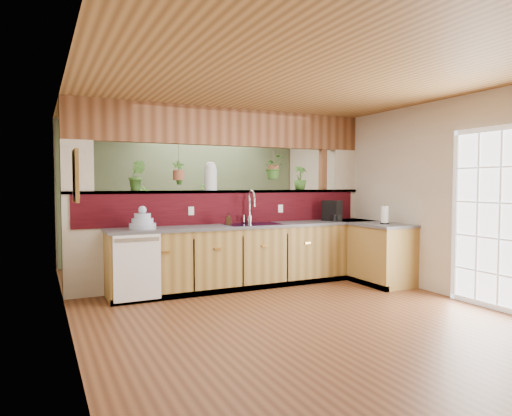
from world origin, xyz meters
name	(u,v)px	position (x,y,z in m)	size (l,w,h in m)	color
ground	(269,303)	(0.00, 0.00, 0.00)	(4.60, 7.00, 0.01)	brown
ceiling	(269,92)	(0.00, 0.00, 2.60)	(4.60, 7.00, 0.01)	brown
wall_back	(185,194)	(0.00, 3.50, 1.30)	(4.60, 0.02, 2.60)	beige
wall_left	(67,202)	(-2.30, 0.00, 1.30)	(0.02, 7.00, 2.60)	beige
wall_right	(410,197)	(2.30, 0.00, 1.30)	(0.02, 7.00, 2.60)	beige
pass_through_partition	(230,203)	(0.03, 1.35, 1.19)	(4.60, 0.21, 2.60)	beige
pass_through_ledge	(228,192)	(0.00, 1.35, 1.37)	(4.60, 0.21, 0.04)	brown
header_beam	(227,127)	(0.00, 1.35, 2.33)	(4.60, 0.15, 0.55)	brown
sage_backwall	(186,194)	(0.00, 3.48, 1.30)	(4.55, 0.02, 2.55)	#596C49
countertop	(292,253)	(0.84, 0.87, 0.45)	(4.14, 1.52, 0.90)	olive
dishwasher	(137,267)	(-1.48, 0.66, 0.46)	(0.58, 0.03, 0.82)	white
navy_sink	(253,230)	(0.25, 0.98, 0.82)	(0.82, 0.50, 0.18)	black
french_door	(488,220)	(2.27, -1.30, 1.05)	(0.06, 1.02, 2.16)	white
framed_print	(76,176)	(-2.27, -0.80, 1.55)	(0.04, 0.35, 0.45)	olive
faucet	(251,205)	(0.28, 1.13, 1.17)	(0.22, 0.22, 0.50)	#B7B7B2
dish_stack	(143,222)	(-1.35, 0.96, 0.99)	(0.34, 0.34, 0.30)	#A1AED0
soap_dispenser	(228,219)	(-0.12, 1.02, 0.98)	(0.08, 0.08, 0.17)	#332212
coffee_maker	(332,212)	(1.62, 0.96, 1.05)	(0.17, 0.29, 0.32)	black
paper_towel	(385,215)	(1.99, 0.18, 1.03)	(0.13, 0.13, 0.28)	black
glass_jar	(211,176)	(-0.27, 1.35, 1.60)	(0.19, 0.19, 0.42)	silver
ledge_plant_left	(137,176)	(-1.34, 1.35, 1.60)	(0.23, 0.18, 0.41)	#356523
ledge_plant_right	(300,178)	(1.26, 1.35, 1.58)	(0.21, 0.21, 0.38)	#356523
hanging_plant_a	(179,165)	(-0.75, 1.35, 1.76)	(0.20, 0.16, 0.51)	brown
hanging_plant_b	(273,157)	(0.77, 1.35, 1.90)	(0.38, 0.34, 0.48)	brown
shelving_console	(179,237)	(-0.20, 3.25, 0.50)	(1.47, 0.39, 0.98)	black
shelf_plant_a	(145,199)	(-0.82, 3.25, 1.22)	(0.24, 0.16, 0.46)	#356523
shelf_plant_b	(207,196)	(0.35, 3.25, 1.25)	(0.28, 0.28, 0.51)	#356523
floor_plant	(266,251)	(0.97, 2.00, 0.33)	(0.60, 0.52, 0.67)	#356523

